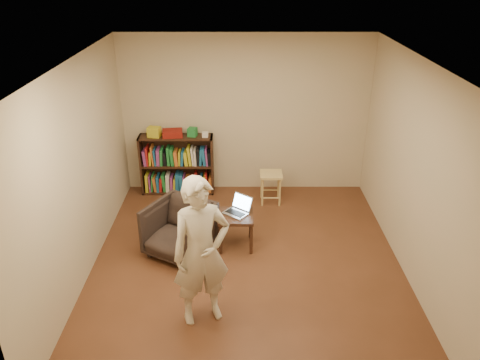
{
  "coord_description": "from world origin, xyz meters",
  "views": [
    {
      "loc": [
        -0.09,
        -5.03,
        3.65
      ],
      "look_at": [
        -0.09,
        0.35,
        1.05
      ],
      "focal_mm": 35.0,
      "sensor_mm": 36.0,
      "label": 1
    }
  ],
  "objects_px": {
    "stool": "(271,179)",
    "laptop": "(238,209)",
    "side_table": "(236,220)",
    "armchair": "(180,230)",
    "bookshelf": "(177,167)",
    "person": "(201,253)"
  },
  "relations": [
    {
      "from": "stool",
      "to": "laptop",
      "type": "relative_size",
      "value": 1.17
    },
    {
      "from": "side_table",
      "to": "stool",
      "type": "bearing_deg",
      "value": 66.48
    },
    {
      "from": "stool",
      "to": "laptop",
      "type": "height_order",
      "value": "laptop"
    },
    {
      "from": "armchair",
      "to": "bookshelf",
      "type": "bearing_deg",
      "value": 126.5
    },
    {
      "from": "armchair",
      "to": "person",
      "type": "xyz_separation_m",
      "value": [
        0.4,
        -1.24,
        0.49
      ]
    },
    {
      "from": "stool",
      "to": "person",
      "type": "distance_m",
      "value": 2.86
    },
    {
      "from": "stool",
      "to": "laptop",
      "type": "bearing_deg",
      "value": -113.55
    },
    {
      "from": "bookshelf",
      "to": "laptop",
      "type": "xyz_separation_m",
      "value": [
        1.02,
        -1.58,
        0.1
      ]
    },
    {
      "from": "stool",
      "to": "armchair",
      "type": "bearing_deg",
      "value": -132.02
    },
    {
      "from": "armchair",
      "to": "laptop",
      "type": "relative_size",
      "value": 1.82
    },
    {
      "from": "armchair",
      "to": "person",
      "type": "height_order",
      "value": "person"
    },
    {
      "from": "bookshelf",
      "to": "side_table",
      "type": "bearing_deg",
      "value": -59.13
    },
    {
      "from": "laptop",
      "to": "bookshelf",
      "type": "bearing_deg",
      "value": 161.2
    },
    {
      "from": "bookshelf",
      "to": "armchair",
      "type": "bearing_deg",
      "value": -82.46
    },
    {
      "from": "stool",
      "to": "armchair",
      "type": "height_order",
      "value": "armchair"
    },
    {
      "from": "stool",
      "to": "laptop",
      "type": "xyz_separation_m",
      "value": [
        -0.52,
        -1.19,
        0.13
      ]
    },
    {
      "from": "side_table",
      "to": "person",
      "type": "height_order",
      "value": "person"
    },
    {
      "from": "bookshelf",
      "to": "stool",
      "type": "distance_m",
      "value": 1.59
    },
    {
      "from": "bookshelf",
      "to": "person",
      "type": "xyz_separation_m",
      "value": [
        0.64,
        -3.07,
        0.41
      ]
    },
    {
      "from": "armchair",
      "to": "side_table",
      "type": "xyz_separation_m",
      "value": [
        0.75,
        0.17,
        0.04
      ]
    },
    {
      "from": "stool",
      "to": "person",
      "type": "height_order",
      "value": "person"
    },
    {
      "from": "stool",
      "to": "side_table",
      "type": "xyz_separation_m",
      "value": [
        -0.55,
        -1.27,
        -0.01
      ]
    }
  ]
}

